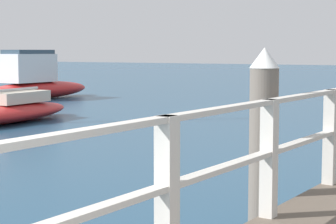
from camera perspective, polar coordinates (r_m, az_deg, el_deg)
dock_piling_near at (r=6.10m, az=8.81°, el=-3.05°), size 0.29×0.29×1.92m
boat_0 at (r=16.75m, az=-15.08°, el=0.11°), size 2.34×5.29×5.53m
boat_2 at (r=24.82m, az=-12.15°, el=2.67°), size 1.74×5.29×1.93m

